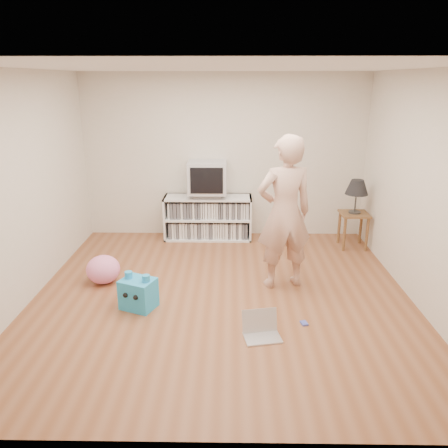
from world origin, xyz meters
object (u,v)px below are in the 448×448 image
at_px(laptop, 261,329).
at_px(side_table, 354,221).
at_px(dvd_deck, 208,195).
at_px(plush_blue, 138,293).
at_px(crt_tv, 207,177).
at_px(media_unit, 208,217).
at_px(table_lamp, 357,188).
at_px(person, 284,213).
at_px(plush_pink, 103,269).

bearing_deg(laptop, side_table, 46.92).
distance_m(dvd_deck, plush_blue, 2.48).
bearing_deg(crt_tv, laptop, -76.64).
relative_size(media_unit, crt_tv, 2.33).
height_order(crt_tv, plush_blue, crt_tv).
height_order(media_unit, crt_tv, crt_tv).
relative_size(side_table, table_lamp, 1.07).
height_order(table_lamp, plush_blue, table_lamp).
relative_size(table_lamp, laptop, 1.25).
distance_m(dvd_deck, person, 2.00).
relative_size(dvd_deck, side_table, 0.82).
relative_size(crt_tv, plush_pink, 1.41).
xyz_separation_m(crt_tv, plush_pink, (-1.25, -1.68, -0.84)).
height_order(side_table, table_lamp, table_lamp).
distance_m(table_lamp, laptop, 3.08).
height_order(person, laptop, person).
bearing_deg(person, side_table, -146.39).
bearing_deg(plush_pink, media_unit, 53.56).
height_order(side_table, plush_blue, side_table).
bearing_deg(dvd_deck, side_table, -9.32).
bearing_deg(table_lamp, plush_pink, -159.48).
height_order(dvd_deck, person, person).
xyz_separation_m(table_lamp, plush_blue, (-2.93, -1.95, -0.76)).
bearing_deg(plush_pink, dvd_deck, 53.31).
height_order(media_unit, laptop, media_unit).
bearing_deg(person, dvd_deck, -73.07).
bearing_deg(plush_blue, table_lamp, 56.23).
bearing_deg(media_unit, person, -59.55).
relative_size(crt_tv, laptop, 1.46).
relative_size(media_unit, table_lamp, 2.72).
height_order(laptop, plush_blue, plush_blue).
bearing_deg(person, media_unit, -73.30).
bearing_deg(plush_blue, media_unit, 96.42).
bearing_deg(plush_pink, laptop, -31.60).
distance_m(dvd_deck, laptop, 3.03).
bearing_deg(laptop, media_unit, 92.31).
distance_m(side_table, person, 1.90).
xyz_separation_m(plush_blue, plush_pink, (-0.58, 0.64, -0.00)).
height_order(person, plush_blue, person).
distance_m(media_unit, person, 2.09).
height_order(dvd_deck, plush_pink, dvd_deck).
distance_m(table_lamp, person, 1.83).
distance_m(crt_tv, side_table, 2.36).
height_order(dvd_deck, side_table, dvd_deck).
bearing_deg(media_unit, table_lamp, -9.71).
xyz_separation_m(side_table, laptop, (-1.57, -2.50, -0.35)).
height_order(crt_tv, laptop, crt_tv).
xyz_separation_m(crt_tv, table_lamp, (2.25, -0.37, -0.08)).
bearing_deg(crt_tv, side_table, -9.24).
relative_size(table_lamp, plush_blue, 1.15).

